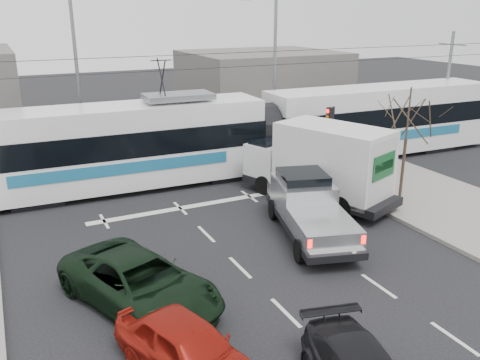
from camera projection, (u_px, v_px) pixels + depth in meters
name	position (u px, v px, depth m)	size (l,w,h in m)	color
ground	(283.00, 257.00, 17.84)	(120.00, 120.00, 0.00)	black
sidewalk_right	(466.00, 213.00, 21.55)	(6.00, 60.00, 0.15)	gray
rails	(185.00, 177.00, 26.36)	(60.00, 1.60, 0.03)	#33302D
building_right	(262.00, 82.00, 42.47)	(12.00, 10.00, 5.00)	#655F5B
bare_tree	(408.00, 119.00, 21.91)	(2.40, 2.40, 5.00)	#47382B
traffic_signal	(331.00, 127.00, 25.19)	(0.44, 0.44, 3.60)	black
street_lamp_near	(272.00, 64.00, 31.17)	(2.38, 0.25, 9.00)	slate
street_lamp_far	(73.00, 70.00, 28.11)	(2.38, 0.25, 9.00)	slate
catenary	(183.00, 103.00, 25.12)	(60.00, 0.20, 7.00)	black
tram	(262.00, 131.00, 26.95)	(29.58, 3.96, 6.02)	white
silver_pickup	(308.00, 206.00, 19.50)	(3.67, 6.42, 2.21)	black
box_truck	(321.00, 164.00, 22.56)	(4.76, 7.50, 3.55)	black
navy_pickup	(301.00, 156.00, 25.95)	(3.92, 5.92, 2.35)	black
green_car	(139.00, 283.00, 14.68)	(2.55, 5.53, 1.54)	black
red_car	(188.00, 349.00, 11.86)	(1.72, 4.27, 1.45)	maroon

